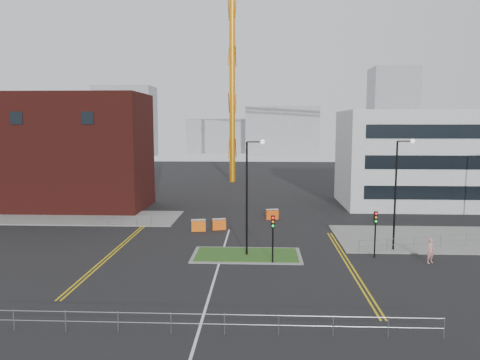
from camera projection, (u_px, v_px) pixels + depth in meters
The scene contains 28 objects.
ground at pixel (211, 291), 29.15m from camera, with size 200.00×200.00×0.00m, color black.
pavement_left at pixel (53, 217), 51.85m from camera, with size 28.00×8.00×0.12m, color slate.
pavement_right at pixel (471, 239), 42.05m from camera, with size 24.00×10.00×0.12m, color slate.
island_kerb at pixel (247, 255), 36.99m from camera, with size 8.60×4.60×0.08m, color slate.
grass_island at pixel (247, 255), 36.99m from camera, with size 8.00×4.00×0.12m, color #2A501A.
brick_building at pixel (48, 153), 57.12m from camera, with size 24.20×10.07×14.24m.
office_block at pixel (442, 159), 58.98m from camera, with size 25.00×12.20×12.00m.
tower_crane at pixel (265, 25), 79.19m from camera, with size 52.20×11.21×39.23m.
streetlamp_island at pixel (250, 188), 36.33m from camera, with size 1.46×0.36×9.18m.
streetlamp_right_near at pixel (398, 186), 37.78m from camera, with size 1.46×0.36×9.18m.
traffic_light_island at pixel (273, 230), 34.59m from camera, with size 0.28×0.33×3.65m.
traffic_light_right at pixel (376, 225), 36.22m from camera, with size 0.28×0.33×3.65m.
railing_front at pixel (198, 319), 23.10m from camera, with size 24.05×0.05×1.10m.
railing_left at pixel (122, 219), 47.40m from camera, with size 6.05×0.05×1.10m.
railing_right at pixel (466, 238), 39.55m from camera, with size 19.05×5.05×1.10m.
centre_line at pixel (214, 280), 31.13m from camera, with size 0.15×30.00×0.01m, color silver.
yellow_left_a at pixel (117, 247), 39.47m from camera, with size 0.12×24.00×0.01m, color gold.
yellow_left_b at pixel (121, 247), 39.45m from camera, with size 0.12×24.00×0.01m, color gold.
yellow_right_a at pixel (347, 264), 34.68m from camera, with size 0.12×20.00×0.01m, color gold.
yellow_right_b at pixel (351, 265), 34.66m from camera, with size 0.12×20.00×0.01m, color gold.
skyline_a at pixel (126, 122), 148.62m from camera, with size 18.00×12.00×22.00m, color gray.
skyline_b at pixel (282, 131), 156.67m from camera, with size 24.00×12.00×16.00m, color gray.
skyline_c at pixel (392, 112), 149.43m from camera, with size 14.00×12.00×28.00m, color gray.
skyline_d at pixel (230, 136), 167.63m from camera, with size 30.00×12.00×12.00m, color gray.
pedestrian at pixel (431, 251), 34.95m from camera, with size 0.70×0.46×1.92m, color tan.
barrier_left at pixel (219, 224), 45.95m from camera, with size 1.39×0.80×1.11m.
barrier_mid at pixel (199, 225), 45.34m from camera, with size 1.42×0.67×1.15m.
barrier_right at pixel (272, 214), 50.94m from camera, with size 1.40×0.73×1.12m.
Camera 1 is at (3.09, -27.99, 10.40)m, focal length 35.00 mm.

